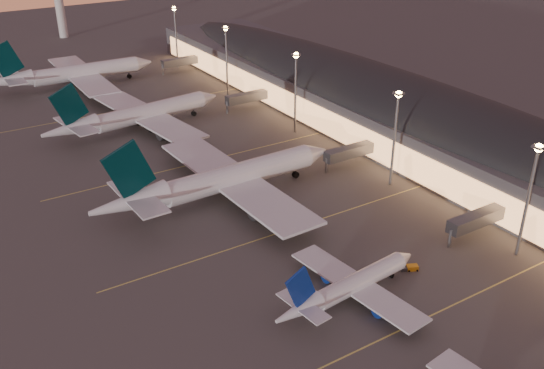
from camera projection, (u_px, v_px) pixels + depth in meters
The scene contains 9 objects.
ground at pixel (391, 311), 113.49m from camera, with size 700.00×700.00×0.00m, color #454240.
airliner_narrow_north at pixel (349, 286), 114.87m from camera, with size 35.48×31.85×12.66m.
airliner_wide_near at pixel (221, 180), 150.82m from camera, with size 66.74×60.68×21.39m.
airliner_wide_mid at pixel (137, 115), 194.15m from camera, with size 61.73×56.69×19.75m.
airliner_wide_far at pixel (72, 74), 235.34m from camera, with size 65.54×59.45×21.03m.
terminal_building at pixel (384, 103), 193.95m from camera, with size 56.35×255.00×17.46m.
light_masts at pixel (335, 96), 172.02m from camera, with size 2.20×217.20×25.90m.
lane_markings at pixel (276, 221), 143.72m from camera, with size 90.00×180.36×0.00m.
baggage_tug_c at pixel (410, 268), 125.30m from camera, with size 3.83×2.82×1.07m.
Camera 1 is at (-67.56, -64.88, 71.90)m, focal length 40.00 mm.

